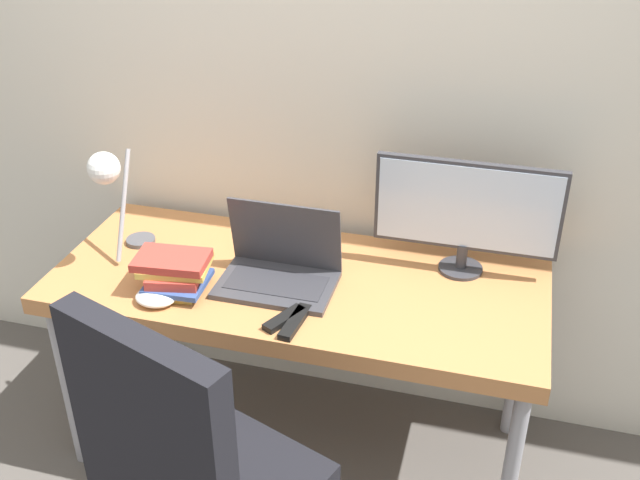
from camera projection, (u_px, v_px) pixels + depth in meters
wall_back at (329, 79)px, 2.54m from camera, size 8.00×0.05×2.60m
desk at (297, 295)px, 2.51m from camera, size 1.63×0.69×0.75m
laptop at (279, 268)px, 2.43m from camera, size 0.38×0.25×0.26m
monitor at (467, 210)px, 2.41m from camera, size 0.60×0.15×0.39m
desk_lamp at (110, 180)px, 2.41m from camera, size 0.11×0.27×0.42m
office_chair at (190, 473)px, 1.91m from camera, size 0.63×0.63×1.13m
book_stack at (174, 272)px, 2.39m from camera, size 0.25×0.21×0.12m
tv_remote at (284, 319)px, 2.26m from camera, size 0.10×0.15×0.02m
media_remote at (295, 322)px, 2.25m from camera, size 0.06×0.18×0.02m
game_controller at (156, 297)px, 2.35m from camera, size 0.13×0.11×0.04m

